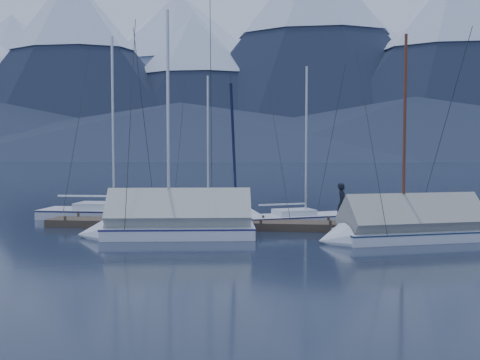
% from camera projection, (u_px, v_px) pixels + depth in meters
% --- Properties ---
extents(ground, '(1000.00, 1000.00, 0.00)m').
position_uv_depth(ground, '(234.00, 235.00, 21.03)').
color(ground, black).
rests_on(ground, ground).
extents(mountain_range, '(877.00, 584.00, 150.50)m').
position_uv_depth(mountain_range, '(303.00, 81.00, 384.76)').
color(mountain_range, '#475675').
rests_on(mountain_range, ground).
extents(dock, '(18.00, 1.50, 0.54)m').
position_uv_depth(dock, '(240.00, 226.00, 23.00)').
color(dock, '#382D23').
rests_on(dock, ground).
extents(mooring_posts, '(15.12, 1.52, 0.35)m').
position_uv_depth(mooring_posts, '(229.00, 221.00, 23.05)').
color(mooring_posts, '#382D23').
rests_on(mooring_posts, ground).
extents(sailboat_open_left, '(7.85, 3.37, 10.35)m').
position_uv_depth(sailboat_open_left, '(124.00, 215.00, 26.43)').
color(sailboat_open_left, silver).
rests_on(sailboat_open_left, ground).
extents(sailboat_open_mid, '(6.08, 2.60, 8.00)m').
position_uv_depth(sailboat_open_mid, '(217.00, 218.00, 25.65)').
color(sailboat_open_mid, silver).
rests_on(sailboat_open_mid, ground).
extents(sailboat_open_right, '(6.48, 4.34, 8.37)m').
position_uv_depth(sailboat_open_right, '(314.00, 219.00, 25.08)').
color(sailboat_open_right, silver).
rests_on(sailboat_open_right, ground).
extents(sailboat_covered_near, '(7.11, 4.20, 8.86)m').
position_uv_depth(sailboat_covered_near, '(400.00, 229.00, 19.77)').
color(sailboat_covered_near, white).
rests_on(sailboat_covered_near, ground).
extents(sailboat_covered_far, '(7.39, 3.37, 10.01)m').
position_uv_depth(sailboat_covered_far, '(165.00, 225.00, 20.58)').
color(sailboat_covered_far, white).
rests_on(sailboat_covered_far, ground).
extents(person, '(0.46, 0.67, 1.76)m').
position_uv_depth(person, '(342.00, 203.00, 22.34)').
color(person, black).
rests_on(person, dock).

